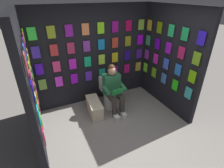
{
  "coord_description": "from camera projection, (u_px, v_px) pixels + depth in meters",
  "views": [
    {
      "loc": [
        1.38,
        2.03,
        2.68
      ],
      "look_at": [
        -0.08,
        -1.08,
        0.85
      ],
      "focal_mm": 27.85,
      "sensor_mm": 36.0,
      "label": 1
    }
  ],
  "objects": [
    {
      "name": "comic_longbox_near",
      "position": [
        94.0,
        107.0,
        4.25
      ],
      "size": [
        0.35,
        0.74,
        0.35
      ],
      "rotation": [
        0.0,
        0.0,
        -0.09
      ],
      "color": "beige",
      "rests_on": "ground"
    },
    {
      "name": "toilet",
      "position": [
        110.0,
        94.0,
        4.5
      ],
      "size": [
        0.41,
        0.55,
        0.77
      ],
      "rotation": [
        0.0,
        0.0,
        0.0
      ],
      "color": "white",
      "rests_on": "ground"
    },
    {
      "name": "display_wall_right",
      "position": [
        29.0,
        86.0,
        3.01
      ],
      "size": [
        0.14,
        1.96,
        2.46
      ],
      "color": "black",
      "rests_on": "ground"
    },
    {
      "name": "ground_plane",
      "position": [
        132.0,
        147.0,
        3.4
      ],
      "size": [
        30.0,
        30.0,
        0.0
      ],
      "primitive_type": "plane",
      "color": "gray"
    },
    {
      "name": "person_reading",
      "position": [
        114.0,
        89.0,
        4.19
      ],
      "size": [
        0.53,
        0.68,
        1.19
      ],
      "rotation": [
        0.0,
        0.0,
        0.0
      ],
      "color": "#286B42",
      "rests_on": "ground"
    },
    {
      "name": "display_wall_left",
      "position": [
        169.0,
        59.0,
        4.19
      ],
      "size": [
        0.14,
        1.96,
        2.46
      ],
      "color": "black",
      "rests_on": "ground"
    },
    {
      "name": "display_wall_back",
      "position": [
        94.0,
        56.0,
        4.42
      ],
      "size": [
        3.14,
        0.14,
        2.46
      ],
      "color": "black",
      "rests_on": "ground"
    }
  ]
}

